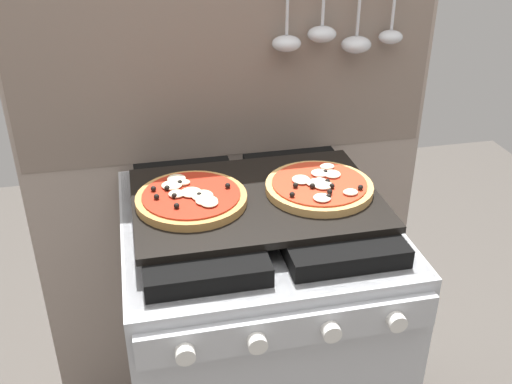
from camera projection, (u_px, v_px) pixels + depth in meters
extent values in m
cube|color=gray|center=(231.00, 183.00, 1.67)|extent=(1.10, 0.03, 1.55)
cube|color=gray|center=(229.00, 52.00, 1.48)|extent=(1.08, 0.00, 0.56)
ellipsoid|color=silver|center=(286.00, 43.00, 1.47)|extent=(0.07, 0.06, 0.04)
ellipsoid|color=silver|center=(322.00, 34.00, 1.47)|extent=(0.07, 0.06, 0.04)
ellipsoid|color=silver|center=(356.00, 45.00, 1.51)|extent=(0.08, 0.07, 0.04)
ellipsoid|color=silver|center=(391.00, 37.00, 1.52)|extent=(0.06, 0.05, 0.03)
cube|color=#B7BABF|center=(256.00, 359.00, 1.55)|extent=(0.60, 0.60, 0.86)
cube|color=black|center=(256.00, 220.00, 1.34)|extent=(0.59, 0.59, 0.01)
cube|color=black|center=(194.00, 217.00, 1.31)|extent=(0.24, 0.51, 0.04)
cube|color=black|center=(316.00, 203.00, 1.36)|extent=(0.24, 0.51, 0.04)
cube|color=#B7BABF|center=(292.00, 330.00, 1.10)|extent=(0.58, 0.02, 0.07)
cylinder|color=silver|center=(185.00, 354.00, 1.05)|extent=(0.04, 0.02, 0.04)
cylinder|color=silver|center=(257.00, 343.00, 1.07)|extent=(0.04, 0.02, 0.04)
cylinder|color=silver|center=(331.00, 332.00, 1.10)|extent=(0.04, 0.02, 0.04)
cylinder|color=silver|center=(397.00, 322.00, 1.12)|extent=(0.04, 0.02, 0.04)
cube|color=black|center=(256.00, 199.00, 1.32)|extent=(0.54, 0.38, 0.02)
cylinder|color=#C18947|center=(192.00, 200.00, 1.28)|extent=(0.24, 0.24, 0.02)
cylinder|color=#AD2614|center=(191.00, 195.00, 1.28)|extent=(0.21, 0.21, 0.00)
ellipsoid|color=beige|center=(177.00, 194.00, 1.27)|extent=(0.03, 0.03, 0.01)
ellipsoid|color=beige|center=(207.00, 200.00, 1.24)|extent=(0.05, 0.04, 0.01)
ellipsoid|color=beige|center=(191.00, 193.00, 1.27)|extent=(0.05, 0.05, 0.01)
ellipsoid|color=beige|center=(184.00, 182.00, 1.32)|extent=(0.03, 0.02, 0.01)
ellipsoid|color=beige|center=(202.00, 196.00, 1.26)|extent=(0.05, 0.05, 0.01)
ellipsoid|color=beige|center=(209.00, 202.00, 1.24)|extent=(0.04, 0.04, 0.01)
ellipsoid|color=beige|center=(172.00, 185.00, 1.30)|extent=(0.05, 0.04, 0.01)
ellipsoid|color=beige|center=(176.00, 178.00, 1.33)|extent=(0.04, 0.04, 0.01)
sphere|color=black|center=(174.00, 196.00, 1.26)|extent=(0.01, 0.01, 0.01)
sphere|color=black|center=(167.00, 188.00, 1.29)|extent=(0.01, 0.01, 0.01)
sphere|color=black|center=(228.00, 186.00, 1.30)|extent=(0.01, 0.01, 0.01)
sphere|color=black|center=(180.00, 183.00, 1.31)|extent=(0.01, 0.01, 0.01)
sphere|color=black|center=(177.00, 206.00, 1.22)|extent=(0.01, 0.01, 0.01)
sphere|color=black|center=(157.00, 197.00, 1.25)|extent=(0.01, 0.01, 0.01)
sphere|color=black|center=(153.00, 189.00, 1.29)|extent=(0.01, 0.01, 0.01)
sphere|color=black|center=(199.00, 195.00, 1.26)|extent=(0.01, 0.01, 0.01)
cylinder|color=tan|center=(319.00, 187.00, 1.33)|extent=(0.24, 0.24, 0.02)
cylinder|color=red|center=(319.00, 183.00, 1.33)|extent=(0.21, 0.21, 0.00)
ellipsoid|color=#F4EACC|center=(327.00, 166.00, 1.39)|extent=(0.03, 0.03, 0.01)
ellipsoid|color=#F4EACC|center=(350.00, 192.00, 1.28)|extent=(0.03, 0.03, 0.01)
ellipsoid|color=#F4EACC|center=(301.00, 180.00, 1.33)|extent=(0.04, 0.04, 0.01)
ellipsoid|color=#F4EACC|center=(320.00, 173.00, 1.36)|extent=(0.04, 0.04, 0.01)
ellipsoid|color=#F4EACC|center=(332.00, 174.00, 1.35)|extent=(0.04, 0.04, 0.01)
ellipsoid|color=#F4EACC|center=(322.00, 198.00, 1.25)|extent=(0.04, 0.04, 0.01)
ellipsoid|color=#F4EACC|center=(320.00, 181.00, 1.32)|extent=(0.03, 0.03, 0.01)
ellipsoid|color=#F4EACC|center=(323.00, 185.00, 1.30)|extent=(0.04, 0.04, 0.01)
ellipsoid|color=#F4EACC|center=(316.00, 183.00, 1.31)|extent=(0.04, 0.04, 0.01)
sphere|color=black|center=(312.00, 186.00, 1.30)|extent=(0.01, 0.01, 0.01)
sphere|color=black|center=(327.00, 181.00, 1.31)|extent=(0.01, 0.01, 0.01)
sphere|color=black|center=(361.00, 187.00, 1.29)|extent=(0.01, 0.01, 0.01)
sphere|color=black|center=(295.00, 185.00, 1.30)|extent=(0.01, 0.01, 0.01)
sphere|color=black|center=(325.00, 172.00, 1.36)|extent=(0.01, 0.01, 0.01)
sphere|color=black|center=(328.00, 196.00, 1.26)|extent=(0.01, 0.01, 0.01)
sphere|color=black|center=(330.00, 192.00, 1.27)|extent=(0.01, 0.01, 0.01)
sphere|color=black|center=(292.00, 194.00, 1.26)|extent=(0.01, 0.01, 0.01)
sphere|color=black|center=(332.00, 186.00, 1.30)|extent=(0.01, 0.01, 0.01)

